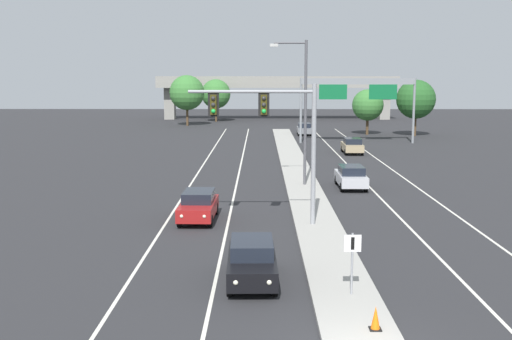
{
  "coord_description": "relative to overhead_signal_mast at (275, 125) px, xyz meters",
  "views": [
    {
      "loc": [
        -3.0,
        -16.39,
        7.74
      ],
      "look_at": [
        -3.2,
        13.51,
        3.2
      ],
      "focal_mm": 43.69,
      "sensor_mm": 36.0,
      "label": 1
    }
  ],
  "objects": [
    {
      "name": "median_sign_post",
      "position": [
        2.48,
        -10.46,
        -3.69
      ],
      "size": [
        0.6,
        0.1,
        2.2
      ],
      "color": "gray",
      "rests_on": "median_island"
    },
    {
      "name": "car_receding_silver",
      "position": [
        5.58,
        11.27,
        -4.45
      ],
      "size": [
        1.82,
        4.47,
        1.58
      ],
      "color": "#B7B7BC",
      "rests_on": "ground"
    },
    {
      "name": "lane_stripe_oncoming_center",
      "position": [
        -2.43,
        10.0,
        -5.27
      ],
      "size": [
        0.14,
        100.0,
        0.01
      ],
      "primitive_type": "cube",
      "color": "silver",
      "rests_on": "ground"
    },
    {
      "name": "edge_stripe_left",
      "position": [
        -5.73,
        10.0,
        -5.27
      ],
      "size": [
        0.14,
        100.0,
        0.01
      ],
      "primitive_type": "cube",
      "color": "silver",
      "rests_on": "ground"
    },
    {
      "name": "tree_far_right_a",
      "position": [
        19.29,
        49.1,
        -0.54
      ],
      "size": [
        5.01,
        5.01,
        7.24
      ],
      "color": "#4C3823",
      "rests_on": "ground"
    },
    {
      "name": "lane_stripe_receding_center",
      "position": [
        6.97,
        10.0,
        -5.27
      ],
      "size": [
        0.14,
        100.0,
        0.01
      ],
      "primitive_type": "cube",
      "color": "silver",
      "rests_on": "ground"
    },
    {
      "name": "median_island",
      "position": [
        2.27,
        3.0,
        -5.2
      ],
      "size": [
        2.4,
        110.0,
        0.15
      ],
      "primitive_type": "cube",
      "color": "#9E9B93",
      "rests_on": "ground"
    },
    {
      "name": "overpass_bridge",
      "position": [
        2.27,
        80.55,
        0.51
      ],
      "size": [
        42.4,
        6.4,
        7.65
      ],
      "color": "gray",
      "rests_on": "ground"
    },
    {
      "name": "street_lamp_median",
      "position": [
        2.19,
        11.88,
        0.52
      ],
      "size": [
        2.58,
        0.28,
        10.0
      ],
      "color": "#4C4C51",
      "rests_on": "median_island"
    },
    {
      "name": "overhead_signal_mast",
      "position": [
        0.0,
        0.0,
        0.0
      ],
      "size": [
        6.45,
        0.44,
        7.2
      ],
      "color": "gray",
      "rests_on": "median_island"
    },
    {
      "name": "traffic_cone_median_nose",
      "position": [
        2.75,
        -13.52,
        -4.76
      ],
      "size": [
        0.36,
        0.36,
        0.74
      ],
      "color": "black",
      "rests_on": "median_island"
    },
    {
      "name": "car_oncoming_red",
      "position": [
        -4.06,
        1.48,
        -4.45
      ],
      "size": [
        1.91,
        4.51,
        1.58
      ],
      "color": "maroon",
      "rests_on": "ground"
    },
    {
      "name": "edge_stripe_right",
      "position": [
        10.27,
        10.0,
        -5.27
      ],
      "size": [
        0.14,
        100.0,
        0.01
      ],
      "primitive_type": "cube",
      "color": "silver",
      "rests_on": "ground"
    },
    {
      "name": "car_oncoming_black",
      "position": [
        -1.04,
        -8.65,
        -4.45
      ],
      "size": [
        1.9,
        4.5,
        1.58
      ],
      "color": "black",
      "rests_on": "ground"
    },
    {
      "name": "tree_far_right_c",
      "position": [
        13.46,
        51.0,
        -1.36
      ],
      "size": [
        4.14,
        4.14,
        5.99
      ],
      "color": "#4C3823",
      "rests_on": "ground"
    },
    {
      "name": "car_receding_grey",
      "position": [
        5.08,
        50.38,
        -4.45
      ],
      "size": [
        1.88,
        4.49,
        1.58
      ],
      "color": "slate",
      "rests_on": "ground"
    },
    {
      "name": "car_receding_tan",
      "position": [
        8.5,
        30.68,
        -4.45
      ],
      "size": [
        1.86,
        4.49,
        1.58
      ],
      "color": "tan",
      "rests_on": "ground"
    },
    {
      "name": "tree_far_left_a",
      "position": [
        -12.12,
        65.84,
        -0.14
      ],
      "size": [
        5.42,
        5.42,
        7.85
      ],
      "color": "#4C3823",
      "rests_on": "ground"
    },
    {
      "name": "highway_sign_gantry",
      "position": [
        10.47,
        40.51,
        0.89
      ],
      "size": [
        13.28,
        0.42,
        7.5
      ],
      "color": "gray",
      "rests_on": "ground"
    },
    {
      "name": "tree_far_left_b",
      "position": [
        -8.24,
        74.65,
        -0.59
      ],
      "size": [
        4.95,
        4.95,
        7.16
      ],
      "color": "#4C3823",
      "rests_on": "ground"
    }
  ]
}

